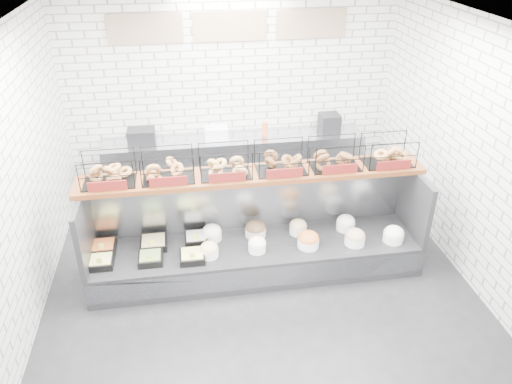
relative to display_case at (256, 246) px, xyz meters
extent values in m
plane|color=black|center=(0.00, -0.34, -0.33)|extent=(5.50, 5.50, 0.00)
cube|color=silver|center=(0.00, 2.41, 1.17)|extent=(5.00, 0.02, 3.00)
cube|color=silver|center=(-2.50, -0.34, 1.17)|extent=(0.02, 5.50, 3.00)
cube|color=silver|center=(2.50, -0.34, 1.17)|extent=(0.02, 5.50, 3.00)
cube|color=white|center=(0.00, -0.34, 2.67)|extent=(5.00, 5.50, 0.02)
cube|color=tan|center=(-1.20, 2.38, 2.17)|extent=(1.05, 0.03, 0.42)
cube|color=tan|center=(0.00, 2.38, 2.17)|extent=(1.05, 0.03, 0.42)
cube|color=tan|center=(1.20, 2.38, 2.17)|extent=(1.05, 0.03, 0.42)
cube|color=black|center=(0.00, -0.04, -0.13)|extent=(4.00, 0.90, 0.40)
cube|color=#93969B|center=(0.00, -0.48, -0.11)|extent=(4.00, 0.03, 0.28)
cube|color=#93969B|center=(0.00, 0.37, 0.47)|extent=(4.00, 0.08, 0.80)
cube|color=black|center=(-1.97, -0.04, 0.47)|extent=(0.06, 0.90, 0.80)
cube|color=black|center=(1.97, -0.04, 0.47)|extent=(0.06, 0.90, 0.80)
cube|color=black|center=(-1.82, -0.19, 0.11)|extent=(0.27, 0.27, 0.08)
cube|color=#E9E277|center=(-1.82, -0.19, 0.15)|extent=(0.23, 0.23, 0.04)
cube|color=#E6E350|center=(-1.82, -0.29, 0.20)|extent=(0.06, 0.01, 0.08)
cube|color=black|center=(-1.83, 0.10, 0.11)|extent=(0.29, 0.29, 0.08)
cube|color=orange|center=(-1.83, 0.10, 0.15)|extent=(0.25, 0.25, 0.04)
cube|color=#E6E350|center=(-1.83, 0.00, 0.20)|extent=(0.06, 0.01, 0.08)
cube|color=black|center=(-1.27, -0.21, 0.11)|extent=(0.28, 0.28, 0.08)
cube|color=olive|center=(-1.27, -0.21, 0.15)|extent=(0.23, 0.23, 0.04)
cube|color=#E6E350|center=(-1.27, -0.31, 0.20)|extent=(0.06, 0.01, 0.08)
cube|color=black|center=(-1.24, 0.09, 0.11)|extent=(0.32, 0.32, 0.08)
cube|color=tan|center=(-1.24, 0.09, 0.15)|extent=(0.27, 0.27, 0.04)
cube|color=#E6E350|center=(-1.24, -0.02, 0.20)|extent=(0.06, 0.01, 0.08)
cube|color=black|center=(-0.79, -0.25, 0.11)|extent=(0.29, 0.29, 0.08)
cube|color=#E7E676|center=(-0.79, -0.25, 0.15)|extent=(0.25, 0.25, 0.04)
cube|color=#E6E350|center=(-0.79, -0.35, 0.20)|extent=(0.06, 0.01, 0.08)
cube|color=black|center=(-0.72, 0.11, 0.11)|extent=(0.27, 0.27, 0.08)
cube|color=silver|center=(-0.72, 0.11, 0.15)|extent=(0.23, 0.23, 0.04)
cube|color=#E6E350|center=(-0.72, 0.02, 0.20)|extent=(0.06, 0.01, 0.08)
cylinder|color=white|center=(-0.59, -0.21, 0.13)|extent=(0.22, 0.22, 0.11)
ellipsoid|color=#DCC187|center=(-0.59, -0.21, 0.19)|extent=(0.21, 0.21, 0.15)
cylinder|color=white|center=(-0.53, 0.14, 0.13)|extent=(0.24, 0.24, 0.11)
ellipsoid|color=white|center=(-0.53, 0.14, 0.19)|extent=(0.24, 0.24, 0.16)
cylinder|color=white|center=(-0.02, -0.19, 0.13)|extent=(0.21, 0.21, 0.11)
ellipsoid|color=white|center=(-0.02, -0.19, 0.19)|extent=(0.21, 0.21, 0.15)
cylinder|color=white|center=(0.02, 0.13, 0.13)|extent=(0.26, 0.26, 0.11)
ellipsoid|color=brown|center=(0.02, 0.13, 0.19)|extent=(0.26, 0.26, 0.18)
cylinder|color=white|center=(0.61, -0.20, 0.13)|extent=(0.26, 0.26, 0.11)
ellipsoid|color=orange|center=(0.61, -0.20, 0.19)|extent=(0.26, 0.26, 0.18)
cylinder|color=white|center=(0.55, 0.10, 0.13)|extent=(0.22, 0.22, 0.11)
ellipsoid|color=tan|center=(0.55, 0.10, 0.19)|extent=(0.21, 0.21, 0.15)
cylinder|color=white|center=(1.18, -0.23, 0.13)|extent=(0.25, 0.25, 0.11)
ellipsoid|color=tan|center=(1.18, -0.23, 0.19)|extent=(0.24, 0.24, 0.17)
cylinder|color=white|center=(1.17, 0.09, 0.13)|extent=(0.24, 0.24, 0.11)
ellipsoid|color=silver|center=(1.17, 0.09, 0.19)|extent=(0.23, 0.23, 0.16)
cylinder|color=white|center=(1.67, -0.25, 0.13)|extent=(0.25, 0.25, 0.11)
ellipsoid|color=white|center=(1.67, -0.25, 0.19)|extent=(0.25, 0.25, 0.17)
cube|color=#4F2511|center=(0.00, 0.18, 0.90)|extent=(4.10, 0.50, 0.06)
cube|color=black|center=(-1.64, 0.18, 1.10)|extent=(0.60, 0.38, 0.34)
cube|color=#5F1311|center=(-1.64, -0.02, 1.00)|extent=(0.42, 0.02, 0.11)
cube|color=black|center=(-0.99, 0.18, 1.10)|extent=(0.60, 0.38, 0.34)
cube|color=#5F1311|center=(-0.99, -0.02, 1.00)|extent=(0.42, 0.02, 0.11)
cube|color=black|center=(-0.33, 0.18, 1.10)|extent=(0.60, 0.38, 0.34)
cube|color=#5F1311|center=(-0.33, -0.02, 1.00)|extent=(0.42, 0.02, 0.11)
cube|color=black|center=(0.33, 0.18, 1.10)|extent=(0.60, 0.38, 0.34)
cube|color=#5F1311|center=(0.33, -0.02, 1.00)|extent=(0.42, 0.02, 0.11)
cube|color=black|center=(0.99, 0.18, 1.10)|extent=(0.60, 0.38, 0.34)
cube|color=#5F1311|center=(0.99, -0.02, 1.00)|extent=(0.42, 0.02, 0.11)
cube|color=black|center=(1.64, 0.18, 1.10)|extent=(0.60, 0.38, 0.34)
cube|color=#5F1311|center=(1.64, -0.02, 1.00)|extent=(0.42, 0.02, 0.11)
cube|color=#93969B|center=(0.00, 2.09, 0.12)|extent=(4.00, 0.60, 0.90)
cube|color=black|center=(-1.40, 2.04, 0.69)|extent=(0.40, 0.30, 0.24)
cube|color=silver|center=(-0.29, 2.11, 0.66)|extent=(0.35, 0.28, 0.18)
cylinder|color=#CC6233|center=(0.47, 2.09, 0.68)|extent=(0.09, 0.09, 0.22)
cube|color=black|center=(1.48, 2.05, 0.72)|extent=(0.30, 0.30, 0.30)
camera|label=1|loc=(-0.78, -4.98, 3.61)|focal=35.00mm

